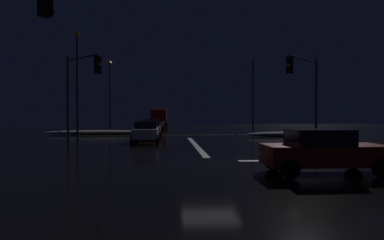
{
  "coord_description": "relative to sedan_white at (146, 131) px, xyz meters",
  "views": [
    {
      "loc": [
        -1.87,
        -15.33,
        2.08
      ],
      "look_at": [
        0.01,
        11.81,
        1.65
      ],
      "focal_mm": 32.5,
      "sensor_mm": 36.0,
      "label": 1
    }
  ],
  "objects": [
    {
      "name": "stop_line_north",
      "position": [
        3.53,
        -3.05,
        -0.8
      ],
      "size": [
        0.35,
        14.05,
        0.01
      ],
      "color": "white",
      "rests_on": "ground"
    },
    {
      "name": "streetlamp_right_far",
      "position": [
        12.84,
        18.55,
        4.63
      ],
      "size": [
        0.44,
        0.44,
        9.46
      ],
      "color": "#424247",
      "rests_on": "ground"
    },
    {
      "name": "sedan_gray",
      "position": [
        0.15,
        22.14,
        0.0
      ],
      "size": [
        2.02,
        4.33,
        1.57
      ],
      "color": "slate",
      "rests_on": "ground"
    },
    {
      "name": "box_truck",
      "position": [
        0.21,
        29.81,
        0.91
      ],
      "size": [
        2.68,
        8.28,
        3.08
      ],
      "color": "red",
      "rests_on": "ground"
    },
    {
      "name": "ground",
      "position": [
        3.53,
        -11.25,
        -0.85
      ],
      "size": [
        120.0,
        120.0,
        0.1
      ],
      "primitive_type": "cube",
      "color": "black"
    },
    {
      "name": "sedan_red_crossing",
      "position": [
        7.1,
        -14.77,
        0.0
      ],
      "size": [
        4.33,
        2.02,
        1.57
      ],
      "color": "maroon",
      "rests_on": "ground"
    },
    {
      "name": "sedan_orange",
      "position": [
        0.06,
        5.56,
        0.0
      ],
      "size": [
        2.02,
        4.33,
        1.57
      ],
      "color": "#C66014",
      "rests_on": "ground"
    },
    {
      "name": "sedan_white",
      "position": [
        0.0,
        0.0,
        0.0
      ],
      "size": [
        2.02,
        4.33,
        1.57
      ],
      "color": "silver",
      "rests_on": "ground"
    },
    {
      "name": "snow_bank_right_curb",
      "position": [
        12.54,
        5.46,
        -0.57
      ],
      "size": [
        6.92,
        1.5,
        0.46
      ],
      "color": "white",
      "rests_on": "ground"
    },
    {
      "name": "sedan_green",
      "position": [
        -0.18,
        10.78,
        0.0
      ],
      "size": [
        2.02,
        4.33,
        1.57
      ],
      "color": "#14512D",
      "rests_on": "ground"
    },
    {
      "name": "snow_bank_left_curb",
      "position": [
        -5.47,
        9.84,
        -0.57
      ],
      "size": [
        11.1,
        1.5,
        0.45
      ],
      "color": "white",
      "rests_on": "ground"
    },
    {
      "name": "traffic_signal_ne",
      "position": [
        10.83,
        -3.95,
        3.38
      ],
      "size": [
        3.31,
        3.31,
        6.03
      ],
      "color": "#4C4C51",
      "rests_on": "ground"
    },
    {
      "name": "streetlamp_left_far",
      "position": [
        -5.77,
        18.55,
        4.35
      ],
      "size": [
        0.44,
        0.44,
        8.93
      ],
      "color": "#424247",
      "rests_on": "ground"
    },
    {
      "name": "streetlamp_left_near",
      "position": [
        -5.77,
        2.55,
        4.34
      ],
      "size": [
        0.44,
        0.44,
        8.9
      ],
      "color": "#424247",
      "rests_on": "ground"
    },
    {
      "name": "traffic_signal_nw",
      "position": [
        -3.99,
        -3.73,
        3.33
      ],
      "size": [
        2.81,
        2.81,
        6.03
      ],
      "color": "#4C4C51",
      "rests_on": "ground"
    },
    {
      "name": "centre_line_ns",
      "position": [
        3.53,
        8.55,
        -0.8
      ],
      "size": [
        22.0,
        0.15,
        0.01
      ],
      "color": "yellow",
      "rests_on": "ground"
    },
    {
      "name": "sedan_blue",
      "position": [
        -0.03,
        16.32,
        0.0
      ],
      "size": [
        2.02,
        4.33,
        1.57
      ],
      "color": "navy",
      "rests_on": "ground"
    }
  ]
}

